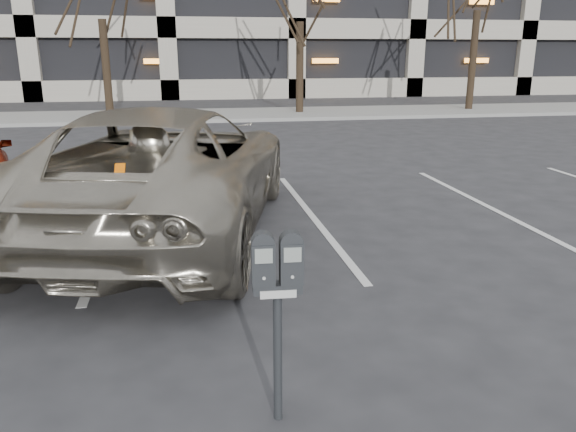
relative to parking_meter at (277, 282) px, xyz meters
The scene contains 5 objects.
ground 2.44m from the parking_meter, 93.67° to the left, with size 140.00×140.00×0.00m, color #28282B.
sidewalk 18.27m from the parking_meter, 90.45° to the left, with size 80.00×4.00×0.12m, color gray.
stall_lines 4.89m from the parking_meter, 108.77° to the left, with size 16.90×5.20×0.00m.
parking_meter is the anchor object (origin of this frame).
suv_silver 4.36m from the parking_meter, 100.66° to the left, with size 4.10×6.43×1.66m.
Camera 1 is at (-0.36, -5.35, 2.29)m, focal length 35.00 mm.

